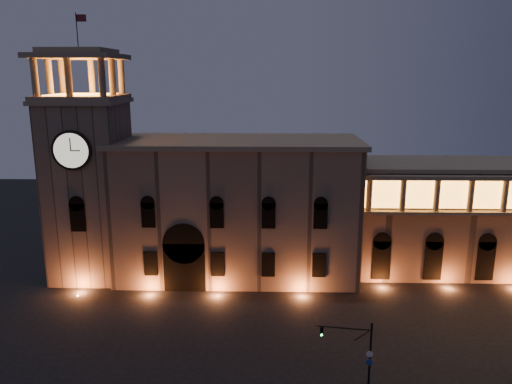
{
  "coord_description": "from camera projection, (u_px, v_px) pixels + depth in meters",
  "views": [
    {
      "loc": [
        1.84,
        -39.46,
        25.57
      ],
      "look_at": [
        0.55,
        16.0,
        12.32
      ],
      "focal_mm": 35.0,
      "sensor_mm": 36.0,
      "label": 1
    }
  ],
  "objects": [
    {
      "name": "government_building",
      "position": [
        237.0,
        208.0,
        63.69
      ],
      "size": [
        30.8,
        12.8,
        17.6
      ],
      "color": "#7C6451",
      "rests_on": "ground"
    },
    {
      "name": "ground",
      "position": [
        246.0,
        368.0,
        44.35
      ],
      "size": [
        160.0,
        160.0,
        0.0
      ],
      "primitive_type": "plane",
      "color": "black",
      "rests_on": "ground"
    },
    {
      "name": "clock_tower",
      "position": [
        89.0,
        180.0,
        62.31
      ],
      "size": [
        9.8,
        9.8,
        32.4
      ],
      "color": "#7C6451",
      "rests_on": "ground"
    },
    {
      "name": "traffic_light",
      "position": [
        360.0,
        356.0,
        40.09
      ],
      "size": [
        4.64,
        0.94,
        6.41
      ],
      "rotation": [
        0.0,
        0.0,
        -0.14
      ],
      "color": "black",
      "rests_on": "ground"
    },
    {
      "name": "colonnade_wing",
      "position": [
        498.0,
        216.0,
        65.19
      ],
      "size": [
        40.6,
        11.5,
        14.5
      ],
      "color": "#775F4C",
      "rests_on": "ground"
    }
  ]
}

